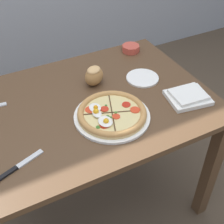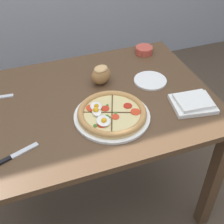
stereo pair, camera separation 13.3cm
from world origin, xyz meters
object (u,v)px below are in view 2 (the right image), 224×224
object	(u,v)px
dining_table	(92,120)
knife_spare	(14,156)
side_saucer	(150,81)
pizza	(112,114)
bread_piece_near	(101,74)
ramekin_bowl	(144,50)
napkin_folded	(193,103)

from	to	relation	value
dining_table	knife_spare	size ratio (longest dim) A/B	6.06
knife_spare	side_saucer	world-z (taller)	same
pizza	bread_piece_near	world-z (taller)	bread_piece_near
ramekin_bowl	side_saucer	bearing A→B (deg)	-107.91
napkin_folded	knife_spare	bearing A→B (deg)	-177.46
dining_table	pizza	world-z (taller)	pizza
dining_table	knife_spare	bearing A→B (deg)	-148.55
bread_piece_near	napkin_folded	bearing A→B (deg)	-43.18
ramekin_bowl	napkin_folded	size ratio (longest dim) A/B	0.49
pizza	ramekin_bowl	size ratio (longest dim) A/B	3.25
bread_piece_near	side_saucer	size ratio (longest dim) A/B	0.79
napkin_folded	knife_spare	xyz separation A→B (m)	(-0.79, -0.04, -0.01)
pizza	napkin_folded	bearing A→B (deg)	-7.61
napkin_folded	side_saucer	xyz separation A→B (m)	(-0.10, 0.24, -0.01)
ramekin_bowl	bread_piece_near	size ratio (longest dim) A/B	0.79
dining_table	ramekin_bowl	xyz separation A→B (m)	(0.41, 0.32, 0.14)
side_saucer	napkin_folded	bearing A→B (deg)	-67.69
knife_spare	ramekin_bowl	bearing A→B (deg)	15.34
ramekin_bowl	side_saucer	xyz separation A→B (m)	(-0.09, -0.27, -0.02)
ramekin_bowl	side_saucer	distance (m)	0.28
pizza	side_saucer	distance (m)	0.33
ramekin_bowl	knife_spare	size ratio (longest dim) A/B	0.54
knife_spare	napkin_folded	bearing A→B (deg)	-16.87
dining_table	bread_piece_near	bearing A→B (deg)	52.75
ramekin_bowl	napkin_folded	world-z (taller)	ramekin_bowl
ramekin_bowl	bread_piece_near	xyz separation A→B (m)	(-0.32, -0.20, 0.03)
dining_table	knife_spare	world-z (taller)	knife_spare
pizza	knife_spare	xyz separation A→B (m)	(-0.42, -0.08, -0.02)
dining_table	napkin_folded	world-z (taller)	napkin_folded
pizza	bread_piece_near	xyz separation A→B (m)	(0.04, 0.26, 0.03)
napkin_folded	side_saucer	bearing A→B (deg)	112.31
side_saucer	pizza	bearing A→B (deg)	-145.21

